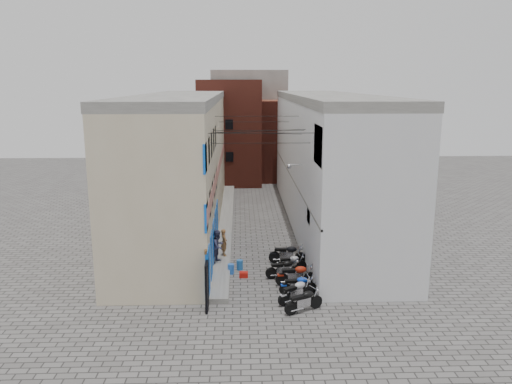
{
  "coord_description": "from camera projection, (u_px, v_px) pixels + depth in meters",
  "views": [
    {
      "loc": [
        -1.03,
        -20.88,
        9.8
      ],
      "look_at": [
        -0.04,
        9.83,
        3.0
      ],
      "focal_mm": 35.0,
      "sensor_mm": 36.0,
      "label": 1
    }
  ],
  "objects": [
    {
      "name": "person_b",
      "position": [
        218.0,
        246.0,
        26.9
      ],
      "size": [
        1.03,
        1.09,
        1.78
      ],
      "primitive_type": "imported",
      "rotation": [
        0.0,
        0.0,
        1.02
      ],
      "color": "#383854",
      "rests_on": "plinth"
    },
    {
      "name": "motorcycle_d",
      "position": [
        296.0,
        274.0,
        24.46
      ],
      "size": [
        2.09,
        0.79,
        1.19
      ],
      "primitive_type": null,
      "rotation": [
        0.0,
        0.0,
        -1.5
      ],
      "color": "#991D0A",
      "rests_on": "ground"
    },
    {
      "name": "building_far_concrete",
      "position": [
        249.0,
        122.0,
        54.52
      ],
      "size": [
        8.0,
        5.0,
        11.0
      ],
      "primitive_type": "cube",
      "color": "slate",
      "rests_on": "ground"
    },
    {
      "name": "motorcycle_g",
      "position": [
        287.0,
        253.0,
        27.43
      ],
      "size": [
        2.13,
        0.88,
        1.2
      ],
      "primitive_type": null,
      "rotation": [
        0.0,
        0.0,
        -1.68
      ],
      "color": "black",
      "rests_on": "ground"
    },
    {
      "name": "building_far_brick_left",
      "position": [
        230.0,
        132.0,
        48.71
      ],
      "size": [
        6.0,
        6.0,
        10.0
      ],
      "primitive_type": "cube",
      "color": "maroon",
      "rests_on": "ground"
    },
    {
      "name": "overhead_wires",
      "position": [
        258.0,
        130.0,
        28.45
      ],
      "size": [
        5.8,
        13.02,
        1.32
      ],
      "color": "black",
      "rests_on": "ground"
    },
    {
      "name": "water_jug_near",
      "position": [
        231.0,
        269.0,
        25.99
      ],
      "size": [
        0.44,
        0.44,
        0.53
      ],
      "primitive_type": "cylinder",
      "rotation": [
        0.0,
        0.0,
        0.38
      ],
      "color": "blue",
      "rests_on": "ground"
    },
    {
      "name": "building_left",
      "position": [
        182.0,
        161.0,
        34.04
      ],
      "size": [
        5.1,
        27.0,
        9.0
      ],
      "color": "#BDAE8F",
      "rests_on": "ground"
    },
    {
      "name": "motorcycle_b",
      "position": [
        296.0,
        290.0,
        22.56
      ],
      "size": [
        2.0,
        1.58,
        1.14
      ],
      "primitive_type": null,
      "rotation": [
        0.0,
        0.0,
        -1.01
      ],
      "color": "#B0AEB3",
      "rests_on": "ground"
    },
    {
      "name": "building_right",
      "position": [
        327.0,
        160.0,
        34.4
      ],
      "size": [
        5.94,
        26.0,
        9.0
      ],
      "color": "silver",
      "rests_on": "ground"
    },
    {
      "name": "motorcycle_c",
      "position": [
        298.0,
        284.0,
        23.4
      ],
      "size": [
        1.84,
        0.68,
        1.05
      ],
      "primitive_type": null,
      "rotation": [
        0.0,
        0.0,
        -1.51
      ],
      "color": "#0D3CCA",
      "rests_on": "ground"
    },
    {
      "name": "ground",
      "position": [
        264.0,
        304.0,
        22.53
      ],
      "size": [
        90.0,
        90.0,
        0.0
      ],
      "primitive_type": "plane",
      "color": "#5A5754",
      "rests_on": "ground"
    },
    {
      "name": "motorcycle_f",
      "position": [
        291.0,
        262.0,
        26.37
      ],
      "size": [
        1.75,
        0.76,
        0.98
      ],
      "primitive_type": null,
      "rotation": [
        0.0,
        0.0,
        -1.44
      ],
      "color": "#BABBBF",
      "rests_on": "ground"
    },
    {
      "name": "red_crate",
      "position": [
        244.0,
        275.0,
        25.56
      ],
      "size": [
        0.45,
        0.34,
        0.27
      ],
      "primitive_type": "cube",
      "rotation": [
        0.0,
        0.0,
        -0.04
      ],
      "color": "#B7140D",
      "rests_on": "ground"
    },
    {
      "name": "plinth",
      "position": [
        226.0,
        222.0,
        35.13
      ],
      "size": [
        0.9,
        26.0,
        0.25
      ],
      "primitive_type": "cube",
      "color": "slate",
      "rests_on": "ground"
    },
    {
      "name": "motorcycle_a",
      "position": [
        304.0,
        300.0,
        21.64
      ],
      "size": [
        1.99,
        1.42,
        1.11
      ],
      "primitive_type": null,
      "rotation": [
        0.0,
        0.0,
        -1.09
      ],
      "color": "black",
      "rests_on": "ground"
    },
    {
      "name": "person_a",
      "position": [
        224.0,
        242.0,
        27.92
      ],
      "size": [
        0.53,
        0.65,
        1.54
      ],
      "primitive_type": "imported",
      "rotation": [
        0.0,
        0.0,
        1.91
      ],
      "color": "#925F35",
      "rests_on": "plinth"
    },
    {
      "name": "water_jug_far",
      "position": [
        240.0,
        265.0,
        26.56
      ],
      "size": [
        0.36,
        0.36,
        0.54
      ],
      "primitive_type": "cylinder",
      "rotation": [
        0.0,
        0.0,
        -0.05
      ],
      "color": "#2467B6",
      "rests_on": "ground"
    },
    {
      "name": "far_shopfront",
      "position": [
        251.0,
        175.0,
        46.86
      ],
      "size": [
        2.0,
        0.3,
        2.4
      ],
      "primitive_type": "cube",
      "color": "black",
      "rests_on": "ground"
    },
    {
      "name": "building_far_brick_right",
      "position": [
        279.0,
        140.0,
        51.04
      ],
      "size": [
        5.0,
        6.0,
        8.0
      ],
      "primitive_type": "cube",
      "color": "maroon",
      "rests_on": "ground"
    },
    {
      "name": "motorcycle_e",
      "position": [
        284.0,
        268.0,
        25.39
      ],
      "size": [
        1.98,
        0.93,
        1.1
      ],
      "primitive_type": null,
      "rotation": [
        0.0,
        0.0,
        -1.39
      ],
      "color": "black",
      "rests_on": "ground"
    }
  ]
}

